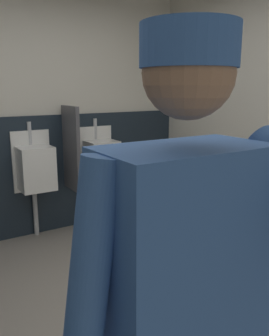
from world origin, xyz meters
TOP-DOWN VIEW (x-y plane):
  - ground_plane at (0.00, 0.00)m, footprint 4.26×4.41m
  - wall_back at (0.00, 1.97)m, footprint 4.26×0.12m
  - wainscot_band_back at (0.00, 1.89)m, footprint 3.66×0.03m
  - urinal_left at (0.00, 1.75)m, footprint 0.40×0.34m
  - urinal_middle at (0.75, 1.75)m, footprint 0.40×0.34m
  - privacy_divider_panel at (0.38, 1.68)m, footprint 0.04×0.40m
  - person at (-0.46, -1.18)m, footprint 0.65×0.60m
  - trash_bin at (1.49, 0.16)m, footprint 0.39×0.39m

SIDE VIEW (x-z plane):
  - ground_plane at x=0.00m, z-range -0.04..0.00m
  - trash_bin at x=1.49m, z-range 0.00..0.68m
  - wainscot_band_back at x=0.00m, z-range 0.00..1.30m
  - urinal_left at x=0.00m, z-range 0.16..1.40m
  - urinal_middle at x=0.75m, z-range 0.16..1.40m
  - privacy_divider_panel at x=0.38m, z-range 0.50..1.40m
  - person at x=-0.46m, z-range 0.15..1.88m
  - wall_back at x=0.00m, z-range 0.00..2.63m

